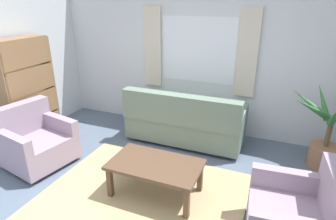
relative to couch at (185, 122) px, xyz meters
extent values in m
plane|color=slate|center=(0.00, -1.57, -0.37)|extent=(6.24, 6.24, 0.00)
cube|color=silver|center=(0.00, 0.69, 0.93)|extent=(5.32, 0.12, 2.60)
cube|color=white|center=(0.00, 0.62, 1.08)|extent=(1.30, 0.01, 1.10)
cube|color=beige|center=(-0.83, 0.59, 1.08)|extent=(0.32, 0.06, 1.40)
cube|color=beige|center=(0.83, 0.59, 1.08)|extent=(0.32, 0.06, 1.40)
cube|color=tan|center=(0.00, -1.57, -0.36)|extent=(2.42, 2.01, 0.01)
cube|color=slate|center=(0.00, 0.07, -0.12)|extent=(1.90, 0.80, 0.38)
cube|color=slate|center=(0.00, -0.25, 0.31)|extent=(1.90, 0.20, 0.48)
cube|color=slate|center=(0.87, 0.07, 0.19)|extent=(0.16, 0.80, 0.24)
cube|color=slate|center=(-0.87, 0.07, 0.19)|extent=(0.16, 0.80, 0.24)
cylinder|color=brown|center=(0.85, 0.37, -0.34)|extent=(0.06, 0.06, 0.06)
cylinder|color=brown|center=(-0.85, 0.37, -0.34)|extent=(0.06, 0.06, 0.06)
cylinder|color=brown|center=(0.85, -0.23, -0.34)|extent=(0.06, 0.06, 0.06)
cylinder|color=brown|center=(-0.85, -0.23, -0.34)|extent=(0.06, 0.06, 0.06)
cube|color=#998499|center=(-1.72, -1.44, -0.13)|extent=(0.94, 0.97, 0.36)
cube|color=#998499|center=(-2.04, -1.38, 0.28)|extent=(0.33, 0.86, 0.46)
cube|color=#998499|center=(-1.78, -1.80, 0.16)|extent=(0.81, 0.26, 0.22)
cube|color=#998499|center=(-1.65, -1.09, 0.16)|extent=(0.81, 0.26, 0.22)
cylinder|color=brown|center=(-1.46, -1.84, -0.34)|extent=(0.05, 0.05, 0.06)
cylinder|color=brown|center=(-1.34, -1.17, -0.34)|extent=(0.05, 0.05, 0.06)
cylinder|color=brown|center=(-2.09, -1.72, -0.34)|extent=(0.05, 0.05, 0.06)
cylinder|color=brown|center=(-1.97, -1.05, -0.34)|extent=(0.05, 0.05, 0.06)
cube|color=#998499|center=(1.62, -1.29, 0.16)|extent=(0.81, 0.19, 0.22)
cylinder|color=brown|center=(1.30, -1.34, -0.34)|extent=(0.05, 0.05, 0.06)
cube|color=brown|center=(0.12, -1.41, 0.05)|extent=(1.10, 0.64, 0.04)
cube|color=brown|center=(-0.37, -1.67, -0.17)|extent=(0.06, 0.06, 0.40)
cube|color=brown|center=(0.61, -1.67, -0.17)|extent=(0.06, 0.06, 0.40)
cube|color=brown|center=(-0.37, -1.15, -0.17)|extent=(0.06, 0.06, 0.40)
cube|color=brown|center=(0.61, -1.15, -0.17)|extent=(0.06, 0.06, 0.40)
cylinder|color=#9E6B4C|center=(2.09, 0.08, -0.20)|extent=(0.41, 0.41, 0.33)
cylinder|color=brown|center=(2.09, 0.08, 0.14)|extent=(0.07, 0.07, 0.36)
cone|color=#38753D|center=(1.98, 0.35, 0.52)|extent=(0.26, 0.51, 0.48)
cone|color=#38753D|center=(1.80, 0.17, 0.53)|extent=(0.58, 0.28, 0.39)
cone|color=#38753D|center=(1.80, -0.11, 0.56)|extent=(0.56, 0.48, 0.44)
cone|color=#38753D|center=(2.06, -0.16, 0.49)|extent=(0.15, 0.44, 0.39)
cube|color=olive|center=(-2.38, -0.45, 0.48)|extent=(0.30, 0.04, 1.70)
cube|color=olive|center=(-2.38, -1.35, 0.48)|extent=(0.30, 0.04, 1.70)
cube|color=olive|center=(-2.24, -0.90, 0.48)|extent=(0.02, 0.90, 1.70)
cube|color=olive|center=(-2.38, -0.90, -0.36)|extent=(0.30, 0.86, 0.02)
cube|color=olive|center=(-2.38, -0.90, 0.07)|extent=(0.30, 0.86, 0.02)
cube|color=olive|center=(-2.38, -0.90, 0.49)|extent=(0.30, 0.86, 0.02)
cube|color=olive|center=(-2.38, -0.90, 0.92)|extent=(0.30, 0.86, 0.02)
cube|color=olive|center=(-2.38, -0.90, 1.34)|extent=(0.30, 0.86, 0.02)
cube|color=#335199|center=(-2.38, -0.55, 0.59)|extent=(0.25, 0.09, 0.18)
cube|color=orange|center=(-2.38, -0.65, 0.60)|extent=(0.28, 0.08, 0.19)
cube|color=#2D2D33|center=(-2.38, -0.74, 0.65)|extent=(0.24, 0.08, 0.30)
cube|color=#5B8E93|center=(-2.38, -0.83, 0.64)|extent=(0.27, 0.07, 0.28)
cube|color=#7F478C|center=(-2.38, -0.91, 0.64)|extent=(0.26, 0.08, 0.27)
camera|label=1|loc=(1.36, -4.02, 1.92)|focal=30.11mm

